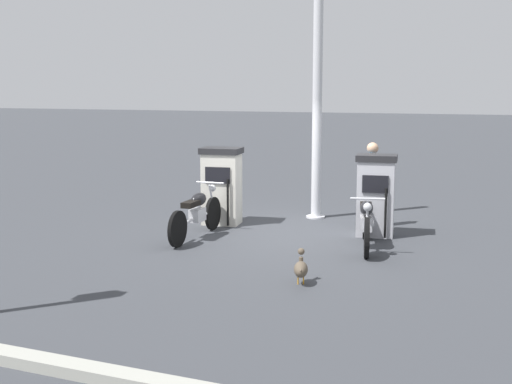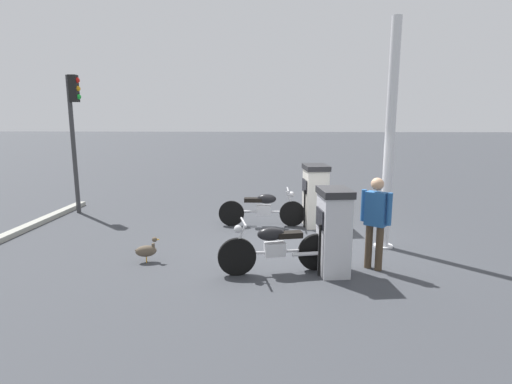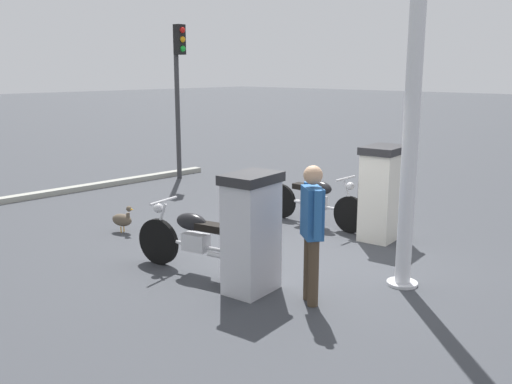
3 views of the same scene
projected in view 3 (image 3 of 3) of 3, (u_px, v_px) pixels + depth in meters
The scene contains 10 objects.
ground_plane at pixel (301, 255), 8.64m from camera, with size 120.00×120.00×0.00m, color #383A3F.
fuel_pump_near at pixel (382, 192), 9.29m from camera, with size 0.66×0.86×1.55m.
fuel_pump_far at pixel (251, 232), 7.07m from camera, with size 0.60×0.79×1.52m.
motorcycle_near_pump at pixel (316, 200), 10.18m from camera, with size 2.18×0.56×0.96m.
motorcycle_far_pump at pixel (197, 240), 7.79m from camera, with size 2.08×0.67×0.97m.
attendant_person at pixel (312, 225), 6.68m from camera, with size 0.51×0.42×1.68m.
wandering_duck at pixel (122, 219), 9.78m from camera, with size 0.48×0.30×0.48m.
roadside_traffic_light at pixel (179, 75), 14.11m from camera, with size 0.38×0.25×3.83m.
canopy_support_pole at pixel (412, 112), 6.97m from camera, with size 0.40×0.40×4.64m.
road_edge_kerb at pixel (75, 189), 13.08m from camera, with size 0.45×7.34×0.12m.
Camera 3 is at (-5.13, 6.48, 2.77)m, focal length 39.82 mm.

